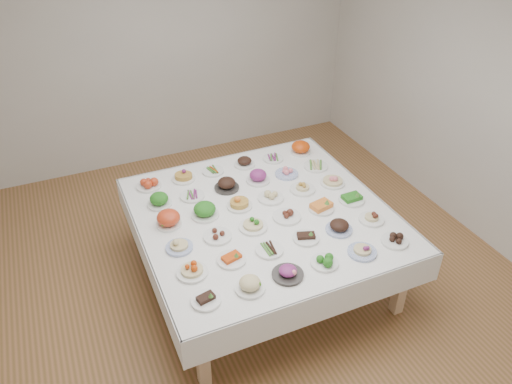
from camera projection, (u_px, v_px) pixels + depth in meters
name	position (u px, v px, depth m)	size (l,w,h in m)	color
room_envelope	(239.00, 94.00, 3.92)	(5.02, 5.02, 2.81)	#98643F
display_table	(263.00, 219.00, 4.47)	(2.18, 2.18, 0.75)	white
dish_0	(206.00, 299.00, 3.53)	(0.21, 0.21, 0.08)	white
dish_1	(250.00, 283.00, 3.61)	(0.23, 0.23, 0.13)	white
dish_2	(288.00, 270.00, 3.73)	(0.24, 0.24, 0.13)	#2B2927
dish_3	(325.00, 259.00, 3.85)	(0.22, 0.22, 0.10)	white
dish_4	(363.00, 248.00, 3.95)	(0.23, 0.23, 0.12)	#4C66B2
dish_5	(395.00, 239.00, 4.07)	(0.22, 0.22, 0.09)	white
dish_6	(192.00, 267.00, 3.75)	(0.24, 0.24, 0.14)	white
dish_7	(231.00, 257.00, 3.88)	(0.23, 0.23, 0.09)	white
dish_8	(269.00, 249.00, 3.99)	(0.22, 0.22, 0.05)	white
dish_9	(306.00, 236.00, 4.11)	(0.22, 0.22, 0.09)	white
dish_10	(339.00, 226.00, 4.19)	(0.22, 0.22, 0.12)	#4C66B2
dish_11	(372.00, 216.00, 4.31)	(0.22, 0.22, 0.10)	white
dish_12	(179.00, 243.00, 3.99)	(0.22, 0.22, 0.13)	#4C66B2
dish_13	(217.00, 234.00, 4.12)	(0.24, 0.24, 0.09)	white
dish_14	(253.00, 222.00, 4.21)	(0.24, 0.24, 0.14)	white
dish_15	(287.00, 214.00, 4.35)	(0.24, 0.24, 0.10)	white
dish_16	(321.00, 205.00, 4.45)	(0.22, 0.22, 0.11)	white
dish_17	(352.00, 197.00, 4.56)	(0.23, 0.23, 0.11)	white
dish_18	(169.00, 219.00, 4.24)	(0.26, 0.26, 0.14)	white
dish_19	(205.00, 209.00, 4.35)	(0.24, 0.24, 0.16)	white
dish_20	(239.00, 201.00, 4.47)	(0.23, 0.23, 0.14)	white
dish_21	(271.00, 195.00, 4.58)	(0.24, 0.24, 0.10)	white
dish_22	(303.00, 186.00, 4.70)	(0.24, 0.24, 0.11)	white
dish_23	(333.00, 178.00, 4.79)	(0.23, 0.23, 0.14)	white
dish_24	(159.00, 200.00, 4.50)	(0.22, 0.22, 0.12)	white
dish_25	(192.00, 195.00, 4.63)	(0.22, 0.22, 0.05)	white
dish_26	(227.00, 184.00, 4.72)	(0.23, 0.23, 0.13)	#2B2927
dish_27	(258.00, 176.00, 4.83)	(0.23, 0.23, 0.13)	white
dish_28	(287.00, 172.00, 4.94)	(0.23, 0.23, 0.09)	#4C66B2
dish_29	(316.00, 165.00, 5.07)	(0.28, 0.26, 0.06)	white
dish_30	(148.00, 183.00, 4.75)	(0.23, 0.23, 0.11)	white
dish_31	(183.00, 175.00, 4.85)	(0.22, 0.22, 0.13)	white
dish_32	(213.00, 171.00, 4.99)	(0.21, 0.21, 0.05)	white
dish_33	(244.00, 161.00, 5.09)	(0.21, 0.21, 0.11)	white
dish_34	(273.00, 158.00, 5.20)	(0.21, 0.21, 0.05)	white
dish_35	(301.00, 147.00, 5.29)	(0.24, 0.24, 0.14)	white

